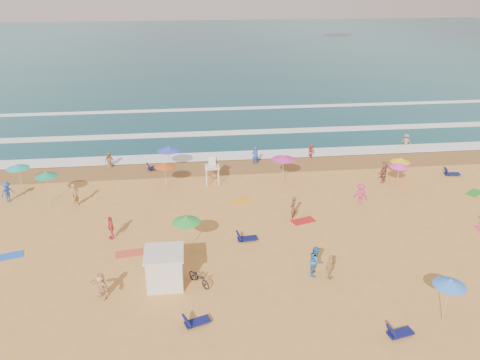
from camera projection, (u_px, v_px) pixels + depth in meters
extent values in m
plane|color=gold|center=(232.00, 237.00, 31.64)|extent=(220.00, 220.00, 0.00)
cube|color=#0C4756|center=(197.00, 49.00, 107.86)|extent=(220.00, 140.00, 0.18)
plane|color=olive|center=(219.00, 167.00, 42.98)|extent=(220.00, 220.00, 0.00)
cube|color=white|center=(217.00, 156.00, 45.21)|extent=(200.00, 2.20, 0.05)
cube|color=white|center=(213.00, 133.00, 51.56)|extent=(200.00, 1.60, 0.05)
cube|color=white|center=(208.00, 109.00, 60.64)|extent=(200.00, 1.20, 0.05)
cube|color=silver|center=(165.00, 269.00, 26.51)|extent=(2.00, 2.00, 2.00)
cube|color=silver|center=(164.00, 253.00, 26.08)|extent=(2.20, 2.20, 0.12)
imported|color=black|center=(199.00, 278.00, 26.65)|extent=(1.56, 1.77, 0.93)
cone|color=#F937C3|center=(399.00, 165.00, 37.88)|extent=(1.53, 1.53, 0.35)
cone|color=green|center=(186.00, 219.00, 29.23)|extent=(1.78, 1.78, 0.35)
cone|color=yellow|center=(401.00, 160.00, 39.41)|extent=(1.65, 1.65, 0.35)
cone|color=blue|center=(168.00, 149.00, 41.46)|extent=(2.03, 2.03, 0.35)
cone|color=#139E70|center=(46.00, 174.00, 35.55)|extent=(1.68, 1.68, 0.35)
cone|color=#15B1A9|center=(18.00, 166.00, 37.78)|extent=(1.79, 1.79, 0.35)
cone|color=#CE2D9B|center=(283.00, 157.00, 39.03)|extent=(1.92, 1.92, 0.35)
cone|color=#CF4F15|center=(165.00, 165.00, 37.84)|extent=(1.70, 1.70, 0.35)
cone|color=#3881FF|center=(450.00, 283.00, 23.13)|extent=(1.62, 1.62, 0.35)
cube|color=#0E1346|center=(247.00, 238.00, 31.13)|extent=(1.34, 0.66, 0.34)
cube|color=#101550|center=(198.00, 322.00, 23.72)|extent=(1.41, 0.96, 0.34)
cube|color=#101351|center=(400.00, 333.00, 22.99)|extent=(1.39, 0.82, 0.34)
cube|color=#0F194F|center=(452.00, 174.00, 41.09)|extent=(1.36, 0.71, 0.34)
cube|color=#0F134C|center=(155.00, 168.00, 42.33)|extent=(1.41, 0.92, 0.34)
cube|color=blue|center=(9.00, 256.00, 29.48)|extent=(1.87, 1.31, 0.03)
cube|color=orange|center=(242.00, 201.00, 36.56)|extent=(1.91, 1.54, 0.03)
cube|color=#D84832|center=(129.00, 253.00, 29.76)|extent=(1.80, 1.09, 0.03)
cube|color=red|center=(303.00, 221.00, 33.65)|extent=(1.88, 1.34, 0.03)
cube|color=green|center=(474.00, 193.00, 37.91)|extent=(1.89, 1.67, 0.03)
imported|color=#CA3266|center=(360.00, 194.00, 35.82)|extent=(1.24, 1.09, 1.67)
imported|color=#2648B1|center=(7.00, 192.00, 36.16)|extent=(1.16, 1.23, 1.67)
imported|color=#B4735E|center=(406.00, 141.00, 47.98)|extent=(1.12, 0.91, 1.51)
imported|color=#A6824C|center=(75.00, 195.00, 35.42)|extent=(0.75, 0.81, 1.86)
imported|color=#965945|center=(384.00, 172.00, 39.55)|extent=(1.42, 1.73, 1.86)
imported|color=brown|center=(293.00, 208.00, 33.68)|extent=(0.68, 0.75, 1.73)
imported|color=#2872BD|center=(316.00, 261.00, 27.42)|extent=(0.93, 1.06, 1.84)
imported|color=tan|center=(330.00, 267.00, 27.05)|extent=(0.95, 0.89, 1.57)
imported|color=brown|center=(109.00, 161.00, 42.74)|extent=(0.88, 0.63, 1.66)
imported|color=#E23845|center=(111.00, 227.00, 31.16)|extent=(0.67, 1.05, 1.66)
imported|color=#A5774C|center=(215.00, 168.00, 40.38)|extent=(0.90, 1.07, 1.87)
imported|color=tan|center=(101.00, 286.00, 25.43)|extent=(1.36, 1.34, 1.57)
imported|color=#D3343C|center=(311.00, 152.00, 45.11)|extent=(0.74, 0.86, 1.51)
imported|color=#254DB0|center=(255.00, 156.00, 43.28)|extent=(0.68, 0.50, 1.69)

